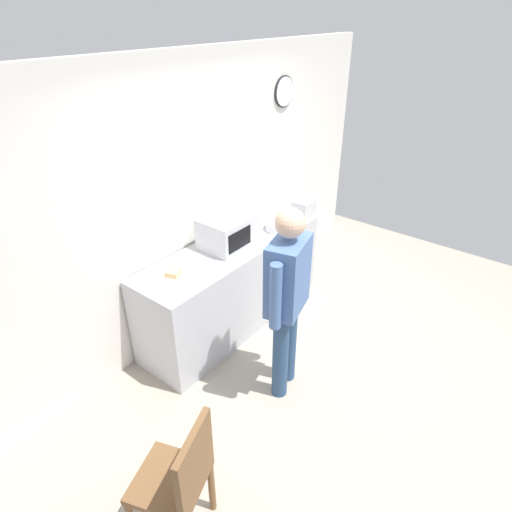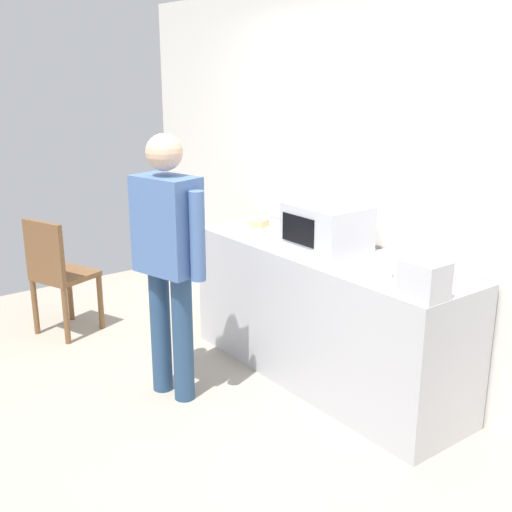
{
  "view_description": "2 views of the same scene",
  "coord_description": "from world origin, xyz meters",
  "px_view_note": "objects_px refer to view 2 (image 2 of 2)",
  "views": [
    {
      "loc": [
        -2.72,
        -1.2,
        2.88
      ],
      "look_at": [
        -0.14,
        0.83,
        0.98
      ],
      "focal_mm": 30.34,
      "sensor_mm": 36.0,
      "label": 1
    },
    {
      "loc": [
        2.86,
        -1.51,
        2.04
      ],
      "look_at": [
        -0.08,
        0.7,
        0.95
      ],
      "focal_mm": 44.64,
      "sensor_mm": 36.0,
      "label": 2
    }
  ],
  "objects_px": {
    "toaster": "(424,280)",
    "wooden_chair": "(57,271)",
    "spoon_utensil": "(384,251)",
    "sandwich_plate": "(259,226)",
    "fork_utensil": "(426,275)",
    "cereal_bowl": "(370,269)",
    "microwave": "(327,227)",
    "salad_bowl": "(394,260)",
    "person_standing": "(168,249)"
  },
  "relations": [
    {
      "from": "salad_bowl",
      "to": "toaster",
      "type": "bearing_deg",
      "value": -33.53
    },
    {
      "from": "salad_bowl",
      "to": "cereal_bowl",
      "type": "bearing_deg",
      "value": -78.93
    },
    {
      "from": "salad_bowl",
      "to": "wooden_chair",
      "type": "xyz_separation_m",
      "value": [
        -2.27,
        -1.25,
        -0.42
      ]
    },
    {
      "from": "cereal_bowl",
      "to": "microwave",
      "type": "bearing_deg",
      "value": 162.17
    },
    {
      "from": "toaster",
      "to": "wooden_chair",
      "type": "bearing_deg",
      "value": -160.87
    },
    {
      "from": "person_standing",
      "to": "spoon_utensil",
      "type": "bearing_deg",
      "value": 61.47
    },
    {
      "from": "microwave",
      "to": "cereal_bowl",
      "type": "relative_size",
      "value": 2.01
    },
    {
      "from": "sandwich_plate",
      "to": "toaster",
      "type": "xyz_separation_m",
      "value": [
        1.67,
        -0.21,
        0.08
      ]
    },
    {
      "from": "microwave",
      "to": "fork_utensil",
      "type": "xyz_separation_m",
      "value": [
        0.74,
        0.08,
        -0.15
      ]
    },
    {
      "from": "salad_bowl",
      "to": "person_standing",
      "type": "xyz_separation_m",
      "value": [
        -0.9,
        -1.03,
        0.04
      ]
    },
    {
      "from": "sandwich_plate",
      "to": "wooden_chair",
      "type": "bearing_deg",
      "value": -132.34
    },
    {
      "from": "fork_utensil",
      "to": "person_standing",
      "type": "height_order",
      "value": "person_standing"
    },
    {
      "from": "sandwich_plate",
      "to": "cereal_bowl",
      "type": "bearing_deg",
      "value": -7.72
    },
    {
      "from": "person_standing",
      "to": "salad_bowl",
      "type": "bearing_deg",
      "value": 48.87
    },
    {
      "from": "toaster",
      "to": "person_standing",
      "type": "distance_m",
      "value": 1.54
    },
    {
      "from": "spoon_utensil",
      "to": "sandwich_plate",
      "type": "bearing_deg",
      "value": -164.56
    },
    {
      "from": "cereal_bowl",
      "to": "spoon_utensil",
      "type": "relative_size",
      "value": 1.46
    },
    {
      "from": "fork_utensil",
      "to": "person_standing",
      "type": "distance_m",
      "value": 1.53
    },
    {
      "from": "salad_bowl",
      "to": "wooden_chair",
      "type": "height_order",
      "value": "salad_bowl"
    },
    {
      "from": "salad_bowl",
      "to": "fork_utensil",
      "type": "relative_size",
      "value": 1.34
    },
    {
      "from": "fork_utensil",
      "to": "wooden_chair",
      "type": "xyz_separation_m",
      "value": [
        -2.51,
        -1.25,
        -0.38
      ]
    },
    {
      "from": "sandwich_plate",
      "to": "person_standing",
      "type": "xyz_separation_m",
      "value": [
        0.32,
        -0.94,
        0.06
      ]
    },
    {
      "from": "toaster",
      "to": "person_standing",
      "type": "xyz_separation_m",
      "value": [
        -1.36,
        -0.72,
        -0.02
      ]
    },
    {
      "from": "wooden_chair",
      "to": "salad_bowl",
      "type": "bearing_deg",
      "value": 28.87
    },
    {
      "from": "toaster",
      "to": "spoon_utensil",
      "type": "bearing_deg",
      "value": 145.57
    },
    {
      "from": "toaster",
      "to": "spoon_utensil",
      "type": "height_order",
      "value": "toaster"
    },
    {
      "from": "sandwich_plate",
      "to": "toaster",
      "type": "bearing_deg",
      "value": -7.27
    },
    {
      "from": "sandwich_plate",
      "to": "fork_utensil",
      "type": "bearing_deg",
      "value": 3.37
    },
    {
      "from": "toaster",
      "to": "person_standing",
      "type": "height_order",
      "value": "person_standing"
    },
    {
      "from": "microwave",
      "to": "cereal_bowl",
      "type": "height_order",
      "value": "microwave"
    },
    {
      "from": "cereal_bowl",
      "to": "salad_bowl",
      "type": "bearing_deg",
      "value": 101.07
    },
    {
      "from": "spoon_utensil",
      "to": "wooden_chair",
      "type": "bearing_deg",
      "value": -144.84
    },
    {
      "from": "fork_utensil",
      "to": "cereal_bowl",
      "type": "bearing_deg",
      "value": -126.14
    },
    {
      "from": "sandwich_plate",
      "to": "salad_bowl",
      "type": "bearing_deg",
      "value": 4.3
    },
    {
      "from": "toaster",
      "to": "wooden_chair",
      "type": "relative_size",
      "value": 0.23
    },
    {
      "from": "toaster",
      "to": "wooden_chair",
      "type": "distance_m",
      "value": 2.93
    },
    {
      "from": "fork_utensil",
      "to": "wooden_chair",
      "type": "relative_size",
      "value": 0.18
    },
    {
      "from": "fork_utensil",
      "to": "wooden_chair",
      "type": "height_order",
      "value": "wooden_chair"
    },
    {
      "from": "salad_bowl",
      "to": "person_standing",
      "type": "height_order",
      "value": "person_standing"
    },
    {
      "from": "toaster",
      "to": "wooden_chair",
      "type": "height_order",
      "value": "toaster"
    },
    {
      "from": "salad_bowl",
      "to": "cereal_bowl",
      "type": "height_order",
      "value": "cereal_bowl"
    },
    {
      "from": "microwave",
      "to": "wooden_chair",
      "type": "height_order",
      "value": "microwave"
    },
    {
      "from": "microwave",
      "to": "cereal_bowl",
      "type": "xyz_separation_m",
      "value": [
        0.56,
        -0.18,
        -0.11
      ]
    },
    {
      "from": "sandwich_plate",
      "to": "fork_utensil",
      "type": "relative_size",
      "value": 1.46
    },
    {
      "from": "microwave",
      "to": "sandwich_plate",
      "type": "relative_size",
      "value": 2.01
    },
    {
      "from": "salad_bowl",
      "to": "toaster",
      "type": "relative_size",
      "value": 1.03
    },
    {
      "from": "toaster",
      "to": "fork_utensil",
      "type": "relative_size",
      "value": 1.29
    },
    {
      "from": "salad_bowl",
      "to": "person_standing",
      "type": "distance_m",
      "value": 1.37
    },
    {
      "from": "salad_bowl",
      "to": "fork_utensil",
      "type": "distance_m",
      "value": 0.24
    },
    {
      "from": "spoon_utensil",
      "to": "microwave",
      "type": "bearing_deg",
      "value": -135.08
    }
  ]
}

